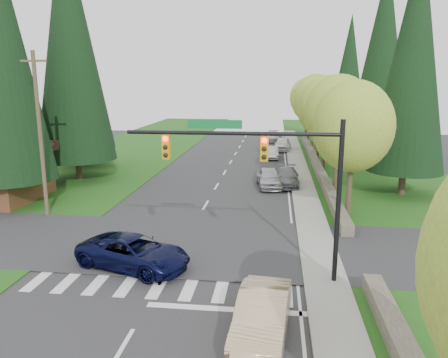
% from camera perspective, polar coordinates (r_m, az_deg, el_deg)
% --- Properties ---
extents(ground, '(120.00, 120.00, 0.00)m').
position_cam_1_polar(ground, '(15.87, -11.91, -18.85)').
color(ground, '#28282B').
rests_on(ground, ground).
extents(grass_east, '(14.00, 110.00, 0.06)m').
position_cam_1_polar(grass_east, '(34.78, 20.52, -1.83)').
color(grass_east, '#224E14').
rests_on(grass_east, ground).
extents(grass_west, '(14.00, 110.00, 0.06)m').
position_cam_1_polar(grass_west, '(38.10, -20.96, -0.66)').
color(grass_west, '#224E14').
rests_on(grass_west, ground).
extents(cross_street, '(120.00, 8.00, 0.10)m').
position_cam_1_polar(cross_street, '(22.80, -5.46, -8.57)').
color(cross_street, '#28282B').
rests_on(cross_street, ground).
extents(sidewalk_east, '(1.80, 80.00, 0.13)m').
position_cam_1_polar(sidewalk_east, '(35.77, 10.26, -0.78)').
color(sidewalk_east, gray).
rests_on(sidewalk_east, ground).
extents(curb_east, '(0.20, 80.00, 0.13)m').
position_cam_1_polar(curb_east, '(35.73, 8.90, -0.74)').
color(curb_east, gray).
rests_on(curb_east, ground).
extents(stone_wall_north, '(0.70, 40.00, 0.70)m').
position_cam_1_polar(stone_wall_north, '(43.66, 11.91, 1.94)').
color(stone_wall_north, '#4C4438').
rests_on(stone_wall_north, ground).
extents(traffic_signal, '(8.70, 0.37, 6.80)m').
position_cam_1_polar(traffic_signal, '(17.56, 5.81, 1.95)').
color(traffic_signal, black).
rests_on(traffic_signal, ground).
extents(utility_pole, '(1.60, 0.24, 10.00)m').
position_cam_1_polar(utility_pole, '(28.68, -22.89, 5.47)').
color(utility_pole, '#473828').
rests_on(utility_pole, ground).
extents(decid_tree_0, '(4.80, 4.80, 8.37)m').
position_cam_1_polar(decid_tree_0, '(27.27, 16.51, 6.58)').
color(decid_tree_0, '#38281C').
rests_on(decid_tree_0, ground).
extents(decid_tree_1, '(5.20, 5.20, 8.80)m').
position_cam_1_polar(decid_tree_1, '(34.17, 14.79, 8.13)').
color(decid_tree_1, '#38281C').
rests_on(decid_tree_1, ground).
extents(decid_tree_2, '(5.00, 5.00, 8.82)m').
position_cam_1_polar(decid_tree_2, '(41.07, 13.21, 9.07)').
color(decid_tree_2, '#38281C').
rests_on(decid_tree_2, ground).
extents(decid_tree_3, '(5.00, 5.00, 8.55)m').
position_cam_1_polar(decid_tree_3, '(48.05, 12.42, 9.26)').
color(decid_tree_3, '#38281C').
rests_on(decid_tree_3, ground).
extents(decid_tree_4, '(5.40, 5.40, 9.18)m').
position_cam_1_polar(decid_tree_4, '(55.00, 11.86, 10.08)').
color(decid_tree_4, '#38281C').
rests_on(decid_tree_4, ground).
extents(decid_tree_5, '(4.80, 4.80, 8.30)m').
position_cam_1_polar(decid_tree_5, '(61.98, 11.11, 9.88)').
color(decid_tree_5, '#38281C').
rests_on(decid_tree_5, ground).
extents(decid_tree_6, '(5.20, 5.20, 8.86)m').
position_cam_1_polar(decid_tree_6, '(68.95, 10.79, 10.42)').
color(decid_tree_6, '#38281C').
rests_on(decid_tree_6, ground).
extents(conifer_w_c, '(6.46, 6.46, 20.80)m').
position_cam_1_polar(conifer_w_c, '(38.67, -19.53, 16.47)').
color(conifer_w_c, '#38281C').
rests_on(conifer_w_c, ground).
extents(conifer_w_e, '(5.78, 5.78, 18.80)m').
position_cam_1_polar(conifer_w_e, '(44.87, -18.35, 14.63)').
color(conifer_w_e, '#38281C').
rests_on(conifer_w_e, ground).
extents(conifer_e_a, '(5.44, 5.44, 17.80)m').
position_cam_1_polar(conifer_e_a, '(34.11, 23.50, 14.24)').
color(conifer_e_a, '#38281C').
rests_on(conifer_e_a, ground).
extents(conifer_e_b, '(6.12, 6.12, 19.80)m').
position_cam_1_polar(conifer_e_b, '(47.96, 19.98, 14.95)').
color(conifer_e_b, '#38281C').
rests_on(conifer_e_b, ground).
extents(conifer_e_c, '(5.10, 5.10, 16.80)m').
position_cam_1_polar(conifer_e_c, '(61.49, 16.00, 13.12)').
color(conifer_e_c, '#38281C').
rests_on(conifer_e_c, ground).
extents(sedan_champagne, '(2.03, 4.77, 1.53)m').
position_cam_1_polar(sedan_champagne, '(14.92, 5.00, -17.37)').
color(sedan_champagne, '#D1B18B').
rests_on(sedan_champagne, ground).
extents(suv_navy, '(5.73, 3.97, 1.45)m').
position_cam_1_polar(suv_navy, '(20.25, -11.71, -9.37)').
color(suv_navy, black).
rests_on(suv_navy, ground).
extents(parked_car_a, '(2.34, 4.67, 1.53)m').
position_cam_1_polar(parked_car_a, '(34.80, 5.93, 0.17)').
color(parked_car_a, '#ABABAF').
rests_on(parked_car_a, ground).
extents(parked_car_b, '(1.95, 4.75, 1.38)m').
position_cam_1_polar(parked_car_b, '(35.58, 8.20, 0.25)').
color(parked_car_b, slate).
rests_on(parked_car_b, ground).
extents(parked_car_c, '(1.56, 3.98, 1.29)m').
position_cam_1_polar(parked_car_c, '(47.96, 6.22, 3.44)').
color(parked_car_c, silver).
rests_on(parked_car_c, ground).
extents(parked_car_d, '(2.29, 4.78, 1.57)m').
position_cam_1_polar(parked_car_d, '(53.58, 7.65, 4.51)').
color(parked_car_d, white).
rests_on(parked_car_d, ground).
extents(parked_car_e, '(2.16, 4.89, 1.40)m').
position_cam_1_polar(parked_car_e, '(62.00, 6.39, 5.55)').
color(parked_car_e, '#B9B8BE').
rests_on(parked_car_e, ground).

